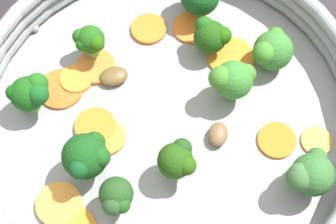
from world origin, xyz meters
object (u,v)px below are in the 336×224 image
object	(u,v)px
skillet	(168,122)
carrot_slice_7	(96,67)
carrot_slice_8	(77,79)
carrot_slice_9	(192,27)
broccoli_floret_8	(90,41)
broccoli_floret_0	(177,161)
broccoli_floret_5	(30,93)
carrot_slice_1	(231,57)
carrot_slice_3	(107,137)
carrot_slice_0	(61,89)
carrot_slice_10	(95,127)
broccoli_floret_2	(272,50)
carrot_slice_2	(149,29)
mushroom_piece_1	(219,132)
carrot_slice_11	(59,204)
carrot_slice_5	(316,141)
broccoli_floret_4	(116,197)
broccoli_floret_9	(86,156)
mushroom_piece_0	(114,76)
broccoli_floret_7	(210,35)
carrot_slice_4	(277,140)

from	to	relation	value
skillet	carrot_slice_7	world-z (taller)	carrot_slice_7
carrot_slice_8	carrot_slice_9	size ratio (longest dim) A/B	0.81
carrot_slice_7	broccoli_floret_8	bearing A→B (deg)	39.03
broccoli_floret_0	broccoli_floret_5	bearing A→B (deg)	86.11
carrot_slice_1	carrot_slice_3	xyz separation A→B (m)	(-0.13, 0.08, 0.00)
carrot_slice_0	carrot_slice_10	size ratio (longest dim) A/B	1.14
broccoli_floret_2	carrot_slice_2	bearing A→B (deg)	93.96
carrot_slice_2	broccoli_floret_0	world-z (taller)	broccoli_floret_0
mushroom_piece_1	carrot_slice_1	bearing A→B (deg)	11.80
carrot_slice_11	mushroom_piece_1	xyz separation A→B (m)	(0.12, -0.11, 0.00)
carrot_slice_2	mushroom_piece_1	xyz separation A→B (m)	(-0.08, -0.11, 0.00)
carrot_slice_3	broccoli_floret_0	xyz separation A→B (m)	(-0.01, -0.07, 0.03)
carrot_slice_5	broccoli_floret_2	xyz separation A→B (m)	(0.06, 0.07, 0.02)
carrot_slice_2	broccoli_floret_8	distance (m)	0.07
carrot_slice_9	mushroom_piece_1	world-z (taller)	mushroom_piece_1
carrot_slice_5	broccoli_floret_4	distance (m)	0.19
broccoli_floret_0	broccoli_floret_5	xyz separation A→B (m)	(0.01, 0.15, -0.00)
carrot_slice_11	broccoli_floret_9	size ratio (longest dim) A/B	0.77
carrot_slice_0	broccoli_floret_0	size ratio (longest dim) A/B	0.96
mushroom_piece_0	mushroom_piece_1	bearing A→B (deg)	-98.46
carrot_slice_0	broccoli_floret_0	xyz separation A→B (m)	(-0.04, -0.14, 0.03)
carrot_slice_3	mushroom_piece_1	xyz separation A→B (m)	(0.04, -0.10, 0.00)
skillet	carrot_slice_3	bearing A→B (deg)	131.89
skillet	carrot_slice_5	bearing A→B (deg)	-77.28
carrot_slice_11	mushroom_piece_0	xyz separation A→B (m)	(0.14, 0.01, 0.00)
carrot_slice_7	broccoli_floret_8	size ratio (longest dim) A/B	0.93
broccoli_floret_5	broccoli_floret_9	size ratio (longest dim) A/B	0.85
broccoli_floret_2	broccoli_floret_9	xyz separation A→B (m)	(-0.17, 0.11, 0.01)
broccoli_floret_7	carrot_slice_11	bearing A→B (deg)	162.38
carrot_slice_0	carrot_slice_4	world-z (taller)	same
carrot_slice_2	carrot_slice_8	size ratio (longest dim) A/B	1.14
carrot_slice_1	carrot_slice_5	bearing A→B (deg)	-118.31
carrot_slice_4	carrot_slice_7	xyz separation A→B (m)	(0.01, 0.19, 0.00)
carrot_slice_8	carrot_slice_2	bearing A→B (deg)	-27.31
carrot_slice_3	broccoli_floret_5	xyz separation A→B (m)	(0.00, 0.08, 0.03)
skillet	carrot_slice_4	xyz separation A→B (m)	(0.02, -0.10, 0.01)
carrot_slice_0	skillet	bearing A→B (deg)	-84.50
carrot_slice_8	mushroom_piece_0	xyz separation A→B (m)	(0.02, -0.03, 0.00)
carrot_slice_0	carrot_slice_5	xyz separation A→B (m)	(0.04, -0.25, -0.00)
broccoli_floret_7	broccoli_floret_4	bearing A→B (deg)	175.10
mushroom_piece_1	carrot_slice_3	bearing A→B (deg)	114.44
carrot_slice_2	carrot_slice_11	size ratio (longest dim) A/B	0.90
skillet	carrot_slice_11	size ratio (longest dim) A/B	8.70
carrot_slice_1	carrot_slice_7	world-z (taller)	carrot_slice_7
skillet	carrot_slice_1	bearing A→B (deg)	-20.41
carrot_slice_9	broccoli_floret_9	world-z (taller)	broccoli_floret_9
carrot_slice_4	broccoli_floret_9	world-z (taller)	broccoli_floret_9
broccoli_floret_7	broccoli_floret_8	world-z (taller)	broccoli_floret_8
carrot_slice_9	broccoli_floret_8	world-z (taller)	broccoli_floret_8
carrot_slice_10	broccoli_floret_4	distance (m)	0.08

